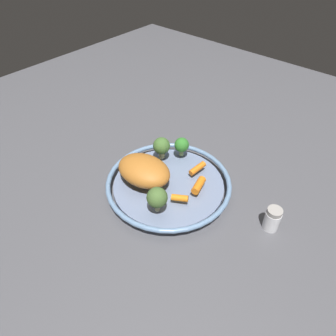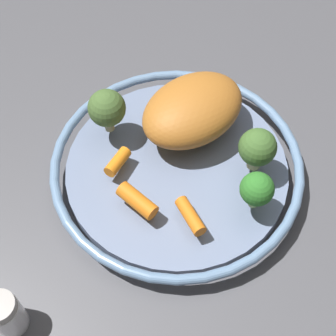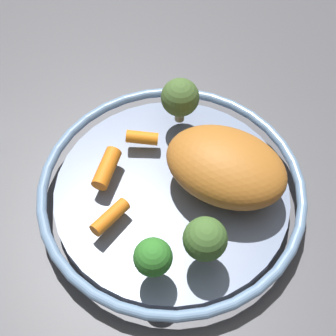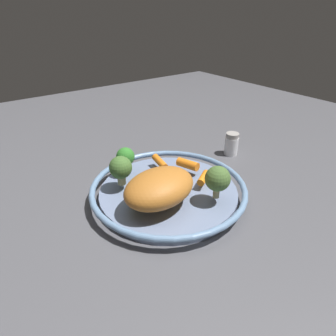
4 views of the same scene
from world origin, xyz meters
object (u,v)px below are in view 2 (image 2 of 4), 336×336
at_px(baby_carrot_back, 137,201).
at_px(salt_shaker, 6,314).
at_px(broccoli_floret_mid, 107,109).
at_px(broccoli_floret_small, 257,148).
at_px(broccoli_floret_large, 257,189).
at_px(serving_bowl, 177,168).
at_px(roast_chicken_piece, 193,110).
at_px(baby_carrot_center, 190,216).
at_px(baby_carrot_left, 118,162).

relative_size(baby_carrot_back, salt_shaker, 0.84).
bearing_deg(broccoli_floret_mid, baby_carrot_back, -104.02).
distance_m(broccoli_floret_small, broccoli_floret_large, 0.06).
xyz_separation_m(serving_bowl, broccoli_floret_small, (0.08, -0.06, 0.06)).
bearing_deg(roast_chicken_piece, baby_carrot_center, -125.63).
distance_m(serving_bowl, baby_carrot_center, 0.09).
height_order(broccoli_floret_small, salt_shaker, broccoli_floret_small).
bearing_deg(serving_bowl, baby_carrot_back, -160.04).
xyz_separation_m(baby_carrot_left, broccoli_floret_small, (0.15, -0.10, 0.03)).
bearing_deg(broccoli_floret_large, roast_chicken_piece, 86.55).
distance_m(roast_chicken_piece, broccoli_floret_large, 0.15).
bearing_deg(baby_carrot_center, salt_shaker, 176.07).
bearing_deg(broccoli_floret_mid, broccoli_floret_small, -51.06).
distance_m(baby_carrot_center, baby_carrot_back, 0.07).
bearing_deg(baby_carrot_center, broccoli_floret_small, 9.90).
bearing_deg(baby_carrot_left, broccoli_floret_large, -52.10).
height_order(roast_chicken_piece, broccoli_floret_small, broccoli_floret_small).
bearing_deg(baby_carrot_left, baby_carrot_center, -73.99).
bearing_deg(salt_shaker, broccoli_floret_mid, 35.67).
xyz_separation_m(serving_bowl, baby_carrot_back, (-0.08, -0.03, 0.03)).
height_order(roast_chicken_piece, baby_carrot_center, roast_chicken_piece).
bearing_deg(broccoli_floret_small, broccoli_floret_large, -129.09).
xyz_separation_m(serving_bowl, baby_carrot_left, (-0.07, 0.04, 0.03)).
height_order(serving_bowl, baby_carrot_back, baby_carrot_back).
bearing_deg(baby_carrot_center, serving_bowl, 66.70).
bearing_deg(broccoli_floret_small, baby_carrot_back, 168.32).
height_order(broccoli_floret_small, broccoli_floret_large, broccoli_floret_small).
relative_size(baby_carrot_left, broccoli_floret_large, 0.73).
bearing_deg(baby_carrot_left, broccoli_floret_small, -33.36).
distance_m(baby_carrot_center, broccoli_floret_mid, 0.18).
height_order(baby_carrot_back, broccoli_floret_large, broccoli_floret_large).
bearing_deg(broccoli_floret_large, broccoli_floret_small, 50.91).
bearing_deg(roast_chicken_piece, broccoli_floret_small, -74.38).
height_order(roast_chicken_piece, broccoli_floret_mid, broccoli_floret_mid).
distance_m(baby_carrot_center, broccoli_floret_small, 0.12).
xyz_separation_m(baby_carrot_center, broccoli_floret_small, (0.11, 0.02, 0.03)).
relative_size(baby_carrot_left, broccoli_floret_small, 0.65).
height_order(serving_bowl, broccoli_floret_small, broccoli_floret_small).
bearing_deg(broccoli_floret_small, baby_carrot_left, 146.64).
bearing_deg(salt_shaker, broccoli_floret_large, -7.57).
height_order(broccoli_floret_mid, broccoli_floret_large, broccoli_floret_mid).
relative_size(baby_carrot_left, baby_carrot_back, 0.78).
bearing_deg(broccoli_floret_mid, serving_bowl, -63.78).
height_order(serving_bowl, roast_chicken_piece, roast_chicken_piece).
xyz_separation_m(serving_bowl, broccoli_floret_mid, (-0.05, 0.10, 0.06)).
bearing_deg(broccoli_floret_mid, baby_carrot_center, -86.02).
bearing_deg(salt_shaker, baby_carrot_left, 26.59).
xyz_separation_m(serving_bowl, roast_chicken_piece, (0.05, 0.04, 0.05)).
relative_size(broccoli_floret_mid, salt_shaker, 1.07).
relative_size(baby_carrot_left, broccoli_floret_mid, 0.61).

